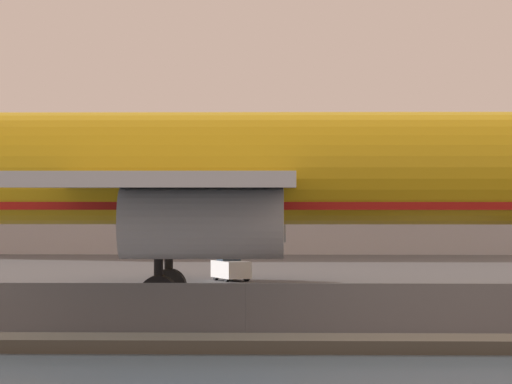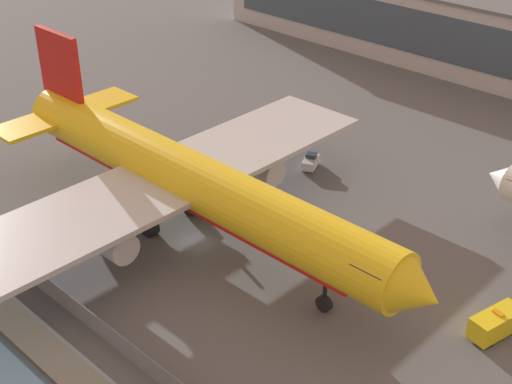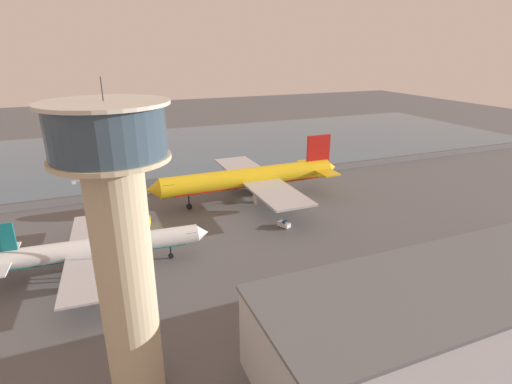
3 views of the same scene
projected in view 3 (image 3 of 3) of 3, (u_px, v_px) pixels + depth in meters
ground_plane at (245, 200)px, 118.24m from camera, size 500.00×500.00×0.00m
waterfront_lagoon at (189, 148)px, 180.01m from camera, size 320.00×98.00×0.01m
shoreline_seawall at (224, 180)px, 135.99m from camera, size 320.00×3.00×0.50m
perimeter_fence at (228, 181)px, 131.78m from camera, size 280.00×0.10×2.20m
cargo_jet_yellow at (252, 178)px, 116.19m from camera, size 58.73×49.78×17.83m
passenger_jet_white_teal at (97, 249)px, 79.65m from camera, size 44.13×38.01×12.56m
baggage_tug at (284, 224)px, 100.18m from camera, size 2.79×3.58×1.80m
ops_van at (146, 223)px, 99.76m from camera, size 3.16×5.53×2.48m
control_tower at (120, 230)px, 45.29m from camera, size 13.34×13.34×39.86m
terminal_building at (505, 298)px, 61.12m from camera, size 80.40×19.71×12.75m
apron_light_mast_apron_west at (88, 226)px, 73.68m from camera, size 3.20×0.40×20.66m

